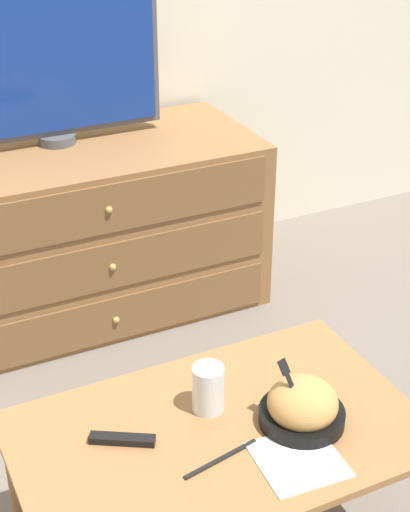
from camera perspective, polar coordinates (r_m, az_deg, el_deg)
ground_plane at (r=3.30m, az=-12.31°, el=-1.35°), size 12.00×12.00×0.00m
dresser at (r=2.90m, az=-8.71°, el=1.80°), size 1.26×0.60×0.64m
tv at (r=2.75m, az=-11.25°, el=13.75°), size 0.77×0.13×0.56m
coffee_table at (r=1.88m, az=1.00°, el=-13.79°), size 0.93×0.59×0.40m
takeout_bowl at (r=1.85m, az=7.10°, el=-10.84°), size 0.20×0.20×0.16m
drink_cup at (r=1.87m, az=0.23°, el=-9.79°), size 0.08×0.08×0.12m
napkin at (r=1.79m, az=6.80°, el=-14.48°), size 0.19×0.19×0.00m
knife at (r=1.77m, az=1.17°, el=-14.54°), size 0.20×0.05×0.01m
remote_control at (r=1.82m, az=-6.04°, el=-13.12°), size 0.14×0.10×0.02m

